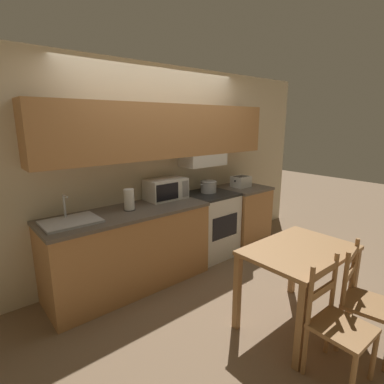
# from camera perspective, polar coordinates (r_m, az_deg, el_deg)

# --- Properties ---
(ground_plane) EXTENTS (16.00, 16.00, 0.00)m
(ground_plane) POSITION_cam_1_polar(r_m,az_deg,el_deg) (4.29, -5.63, -12.50)
(ground_plane) COLOR #7F664C
(wall_back) EXTENTS (5.58, 0.38, 2.55)m
(wall_back) POSITION_cam_1_polar(r_m,az_deg,el_deg) (3.84, -5.40, 7.77)
(wall_back) COLOR beige
(wall_back) RESTS_ON ground_plane
(lower_counter_main) EXTENTS (1.86, 0.68, 0.90)m
(lower_counter_main) POSITION_cam_1_polar(r_m,az_deg,el_deg) (3.53, -11.80, -10.55)
(lower_counter_main) COLOR #B27A47
(lower_counter_main) RESTS_ON ground_plane
(lower_counter_right_stub) EXTENTS (0.67, 0.68, 0.90)m
(lower_counter_right_stub) POSITION_cam_1_polar(r_m,az_deg,el_deg) (4.69, 9.44, -4.38)
(lower_counter_right_stub) COLOR #B27A47
(lower_counter_right_stub) RESTS_ON ground_plane
(stove_range) EXTENTS (0.66, 0.62, 0.90)m
(stove_range) POSITION_cam_1_polar(r_m,az_deg,el_deg) (4.24, 3.29, -6.16)
(stove_range) COLOR silver
(stove_range) RESTS_ON ground_plane
(cooking_pot) EXTENTS (0.30, 0.23, 0.16)m
(cooking_pot) POSITION_cam_1_polar(r_m,az_deg,el_deg) (4.14, 3.18, 1.08)
(cooking_pot) COLOR #B7BABF
(cooking_pot) RESTS_ON stove_range
(microwave) EXTENTS (0.52, 0.31, 0.26)m
(microwave) POSITION_cam_1_polar(r_m,az_deg,el_deg) (3.79, -5.00, 0.60)
(microwave) COLOR silver
(microwave) RESTS_ON lower_counter_main
(toaster) EXTENTS (0.26, 0.22, 0.16)m
(toaster) POSITION_cam_1_polar(r_m,az_deg,el_deg) (4.55, 9.29, 2.00)
(toaster) COLOR silver
(toaster) RESTS_ON lower_counter_right_stub
(sink_basin) EXTENTS (0.53, 0.40, 0.26)m
(sink_basin) POSITION_cam_1_polar(r_m,az_deg,el_deg) (3.15, -22.10, -5.17)
(sink_basin) COLOR #B7BABF
(sink_basin) RESTS_ON lower_counter_main
(paper_towel_roll) EXTENTS (0.13, 0.13, 0.24)m
(paper_towel_roll) POSITION_cam_1_polar(r_m,az_deg,el_deg) (3.38, -11.89, -1.44)
(paper_towel_roll) COLOR black
(paper_towel_roll) RESTS_ON lower_counter_main
(dining_table) EXTENTS (1.00, 0.70, 0.76)m
(dining_table) POSITION_cam_1_polar(r_m,az_deg,el_deg) (2.93, 19.65, -12.22)
(dining_table) COLOR #9E7042
(dining_table) RESTS_ON ground_plane
(chair_left_of_table) EXTENTS (0.39, 0.39, 0.89)m
(chair_left_of_table) POSITION_cam_1_polar(r_m,az_deg,el_deg) (2.61, 25.89, -21.69)
(chair_left_of_table) COLOR #9E7042
(chair_left_of_table) RESTS_ON ground_plane
(chair_right_of_table) EXTENTS (0.45, 0.45, 0.89)m
(chair_right_of_table) POSITION_cam_1_polar(r_m,az_deg,el_deg) (2.97, 30.01, -17.61)
(chair_right_of_table) COLOR #9E7042
(chair_right_of_table) RESTS_ON ground_plane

